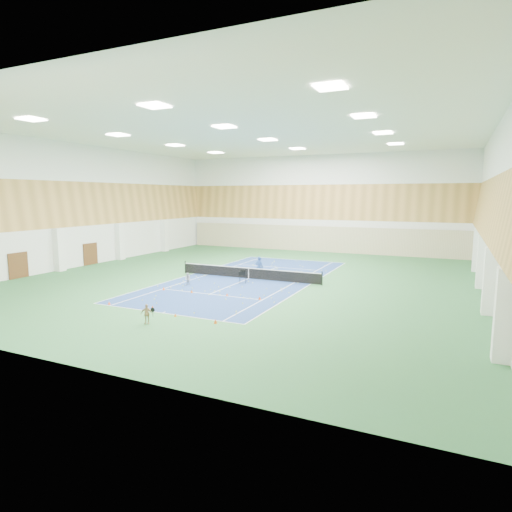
{
  "coord_description": "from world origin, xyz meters",
  "views": [
    {
      "loc": [
        15.51,
        -32.09,
        6.95
      ],
      "look_at": [
        0.73,
        -0.1,
        2.0
      ],
      "focal_mm": 30.0,
      "sensor_mm": 36.0,
      "label": 1
    }
  ],
  "objects_px": {
    "tennis_net": "(249,272)",
    "coach": "(259,267)",
    "child_apron": "(147,314)",
    "ball_cart": "(243,277)",
    "child_court": "(188,279)"
  },
  "relations": [
    {
      "from": "tennis_net",
      "to": "ball_cart",
      "type": "relative_size",
      "value": 12.76
    },
    {
      "from": "coach",
      "to": "tennis_net",
      "type": "bearing_deg",
      "value": 42.9
    },
    {
      "from": "child_apron",
      "to": "ball_cart",
      "type": "relative_size",
      "value": 1.11
    },
    {
      "from": "child_court",
      "to": "child_apron",
      "type": "relative_size",
      "value": 0.9
    },
    {
      "from": "ball_cart",
      "to": "child_court",
      "type": "bearing_deg",
      "value": -163.56
    },
    {
      "from": "tennis_net",
      "to": "child_court",
      "type": "distance_m",
      "value": 5.45
    },
    {
      "from": "child_court",
      "to": "tennis_net",
      "type": "bearing_deg",
      "value": 56.94
    },
    {
      "from": "tennis_net",
      "to": "child_apron",
      "type": "bearing_deg",
      "value": -87.81
    },
    {
      "from": "ball_cart",
      "to": "coach",
      "type": "bearing_deg",
      "value": 65.75
    },
    {
      "from": "coach",
      "to": "ball_cart",
      "type": "xyz_separation_m",
      "value": [
        -0.22,
        -2.71,
        -0.41
      ]
    },
    {
      "from": "tennis_net",
      "to": "coach",
      "type": "bearing_deg",
      "value": 54.31
    },
    {
      "from": "ball_cart",
      "to": "tennis_net",
      "type": "bearing_deg",
      "value": 81.81
    },
    {
      "from": "child_court",
      "to": "child_apron",
      "type": "bearing_deg",
      "value": -66.51
    },
    {
      "from": "child_apron",
      "to": "ball_cart",
      "type": "xyz_separation_m",
      "value": [
        -0.16,
        12.1,
        -0.05
      ]
    },
    {
      "from": "child_court",
      "to": "ball_cart",
      "type": "xyz_separation_m",
      "value": [
        3.53,
        2.57,
        0.0
      ]
    }
  ]
}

